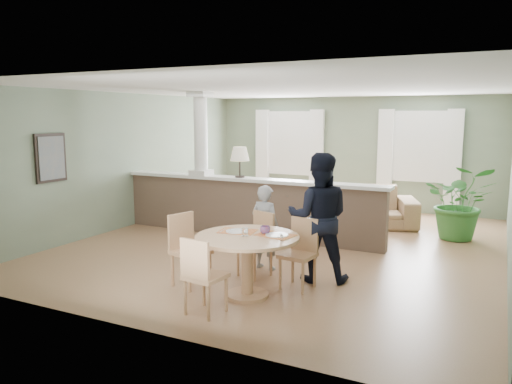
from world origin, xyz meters
The scene contains 12 objects.
ground centered at (0.00, 0.00, 0.00)m, with size 8.00×8.00×0.00m, color #A67A58.
room_shell centered at (-0.03, 0.63, 1.81)m, with size 7.02×8.02×2.71m.
pony_wall centered at (-0.99, 0.20, 0.71)m, with size 5.32×0.38×2.70m.
sofa centered at (0.49, 1.97, 0.41)m, with size 2.80×1.09×0.82m, color #967F52.
houseplant centered at (2.70, 1.73, 0.69)m, with size 1.24×1.07×1.37m, color #306F2C.
dining_table centered at (0.56, -2.60, 0.62)m, with size 1.29×1.29×0.88m.
chair_far_boy centered at (0.30, -1.78, 0.50)m, with size 0.52×0.52×0.90m.
chair_far_man centered at (1.02, -1.98, 0.51)m, with size 0.46×0.46×0.92m.
chair_near centered at (0.37, -3.37, 0.50)m, with size 0.45×0.45×0.91m.
chair_side centered at (-0.37, -2.57, 0.53)m, with size 0.54×0.54×0.96m.
child_person centered at (0.27, -1.47, 0.63)m, with size 0.46×0.30×1.26m, color gray.
man_person centered at (1.14, -1.61, 0.88)m, with size 0.86×0.67×1.77m, color black.
Camera 1 is at (3.33, -7.94, 2.25)m, focal length 35.00 mm.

